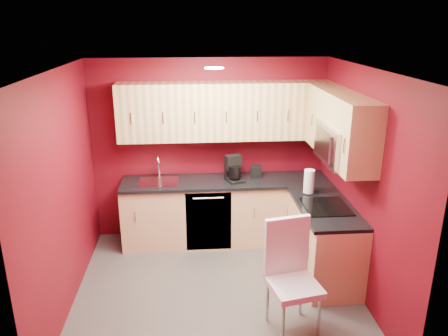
{
  "coord_description": "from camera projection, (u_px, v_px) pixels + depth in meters",
  "views": [
    {
      "loc": [
        -0.27,
        -4.31,
        2.96
      ],
      "look_at": [
        0.12,
        0.55,
        1.3
      ],
      "focal_mm": 35.0,
      "sensor_mm": 36.0,
      "label": 1
    }
  ],
  "objects": [
    {
      "name": "upper_cabinets_back",
      "position": [
        225.0,
        111.0,
        5.72
      ],
      "size": [
        2.8,
        0.35,
        0.75
      ],
      "primitive_type": "cube",
      "color": "#E5C781",
      "rests_on": "wall_back"
    },
    {
      "name": "dining_chair",
      "position": [
        294.0,
        280.0,
        4.22
      ],
      "size": [
        0.55,
        0.57,
        1.15
      ],
      "primitive_type": null,
      "rotation": [
        0.0,
        0.0,
        0.2
      ],
      "color": "white",
      "rests_on": "floor"
    },
    {
      "name": "napkin_holder",
      "position": [
        256.0,
        172.0,
        5.98
      ],
      "size": [
        0.15,
        0.15,
        0.15
      ],
      "primitive_type": null,
      "rotation": [
        0.0,
        0.0,
        -0.09
      ],
      "color": "black",
      "rests_on": "countertop_back"
    },
    {
      "name": "countertop_back",
      "position": [
        226.0,
        181.0,
        5.89
      ],
      "size": [
        2.8,
        0.63,
        0.04
      ],
      "primitive_type": "cube",
      "color": "black",
      "rests_on": "base_cabinets_back"
    },
    {
      "name": "base_cabinets_right",
      "position": [
        323.0,
        242.0,
        5.24
      ],
      "size": [
        0.6,
        1.3,
        0.87
      ],
      "primitive_type": "cube",
      "color": "tan",
      "rests_on": "floor"
    },
    {
      "name": "downlight",
      "position": [
        214.0,
        68.0,
        4.53
      ],
      "size": [
        0.2,
        0.2,
        0.01
      ],
      "primitive_type": "cylinder",
      "color": "white",
      "rests_on": "ceiling"
    },
    {
      "name": "wall_right",
      "position": [
        363.0,
        185.0,
        4.76
      ],
      "size": [
        0.0,
        3.0,
        3.0
      ],
      "primitive_type": "plane",
      "rotation": [
        1.57,
        0.0,
        -1.57
      ],
      "color": "#630914",
      "rests_on": "floor"
    },
    {
      "name": "base_cabinets_back",
      "position": [
        226.0,
        212.0,
        6.05
      ],
      "size": [
        2.8,
        0.6,
        0.87
      ],
      "primitive_type": "cube",
      "color": "tan",
      "rests_on": "floor"
    },
    {
      "name": "wall_left",
      "position": [
        63.0,
        194.0,
        4.52
      ],
      "size": [
        0.0,
        3.0,
        3.0
      ],
      "primitive_type": "plane",
      "rotation": [
        1.57,
        0.0,
        1.57
      ],
      "color": "#630914",
      "rests_on": "floor"
    },
    {
      "name": "paper_towel",
      "position": [
        309.0,
        182.0,
        5.4
      ],
      "size": [
        0.18,
        0.18,
        0.3
      ],
      "primitive_type": null,
      "rotation": [
        0.0,
        0.0,
        0.04
      ],
      "color": "white",
      "rests_on": "countertop_right"
    },
    {
      "name": "floor",
      "position": [
        217.0,
        290.0,
        5.04
      ],
      "size": [
        3.2,
        3.2,
        0.0
      ],
      "primitive_type": "plane",
      "color": "#4A4745",
      "rests_on": "ground"
    },
    {
      "name": "sink",
      "position": [
        159.0,
        179.0,
        5.82
      ],
      "size": [
        0.52,
        0.42,
        0.35
      ],
      "color": "silver",
      "rests_on": "countertop_back"
    },
    {
      "name": "coffee_maker",
      "position": [
        235.0,
        169.0,
        5.8
      ],
      "size": [
        0.29,
        0.33,
        0.34
      ],
      "primitive_type": null,
      "rotation": [
        0.0,
        0.0,
        0.34
      ],
      "color": "black",
      "rests_on": "countertop_back"
    },
    {
      "name": "countertop_right",
      "position": [
        325.0,
        207.0,
        5.08
      ],
      "size": [
        0.63,
        1.27,
        0.04
      ],
      "primitive_type": "cube",
      "color": "black",
      "rests_on": "base_cabinets_right"
    },
    {
      "name": "dishwasher_front",
      "position": [
        209.0,
        222.0,
        5.76
      ],
      "size": [
        0.6,
        0.02,
        0.82
      ],
      "primitive_type": "cube",
      "color": "black",
      "rests_on": "base_cabinets_back"
    },
    {
      "name": "ceiling",
      "position": [
        216.0,
        70.0,
        4.24
      ],
      "size": [
        3.2,
        3.2,
        0.0
      ],
      "primitive_type": "plane",
      "rotation": [
        3.14,
        0.0,
        0.0
      ],
      "color": "white",
      "rests_on": "wall_back"
    },
    {
      "name": "microwave",
      "position": [
        341.0,
        144.0,
        4.81
      ],
      "size": [
        0.42,
        0.76,
        0.42
      ],
      "color": "silver",
      "rests_on": "upper_cabinets_right"
    },
    {
      "name": "cooktop",
      "position": [
        326.0,
        207.0,
        5.04
      ],
      "size": [
        0.5,
        0.55,
        0.01
      ],
      "primitive_type": "cube",
      "color": "black",
      "rests_on": "countertop_right"
    },
    {
      "name": "upper_cabinets_right",
      "position": [
        339.0,
        119.0,
        4.96
      ],
      "size": [
        0.35,
        1.55,
        0.75
      ],
      "color": "#E5C781",
      "rests_on": "wall_right"
    },
    {
      "name": "wall_front",
      "position": [
        230.0,
        263.0,
        3.23
      ],
      "size": [
        3.2,
        0.0,
        3.2
      ],
      "primitive_type": "plane",
      "rotation": [
        -1.57,
        0.0,
        0.0
      ],
      "color": "#630914",
      "rests_on": "floor"
    },
    {
      "name": "wall_back",
      "position": [
        210.0,
        150.0,
        6.06
      ],
      "size": [
        3.2,
        0.0,
        3.2
      ],
      "primitive_type": "plane",
      "rotation": [
        1.57,
        0.0,
        0.0
      ],
      "color": "#630914",
      "rests_on": "floor"
    }
  ]
}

